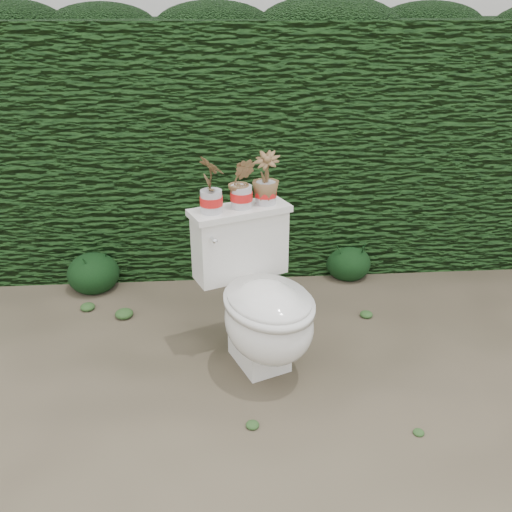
{
  "coord_description": "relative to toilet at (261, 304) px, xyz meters",
  "views": [
    {
      "loc": [
        -0.03,
        -2.14,
        1.69
      ],
      "look_at": [
        0.14,
        0.28,
        0.55
      ],
      "focal_mm": 38.0,
      "sensor_mm": 36.0,
      "label": 1
    }
  ],
  "objects": [
    {
      "name": "potted_plant_left",
      "position": [
        -0.23,
        0.17,
        0.55
      ],
      "size": [
        0.16,
        0.17,
        0.27
      ],
      "primitive_type": "imported",
      "rotation": [
        0.0,
        0.0,
        2.2
      ],
      "color": "#266720",
      "rests_on": "toilet"
    },
    {
      "name": "potted_plant_center",
      "position": [
        -0.08,
        0.23,
        0.54
      ],
      "size": [
        0.14,
        0.12,
        0.23
      ],
      "primitive_type": "imported",
      "rotation": [
        0.0,
        0.0,
        6.14
      ],
      "color": "#266720",
      "rests_on": "toilet"
    },
    {
      "name": "liriope_clump_2",
      "position": [
        0.67,
        0.96,
        -0.23
      ],
      "size": [
        0.3,
        0.3,
        0.24
      ],
      "primitive_type": "ellipsoid",
      "color": "black",
      "rests_on": "ground"
    },
    {
      "name": "hedge",
      "position": [
        -0.16,
        1.45,
        0.44
      ],
      "size": [
        8.0,
        1.0,
        1.6
      ],
      "primitive_type": "cube",
      "color": "#204A18",
      "rests_on": "ground"
    },
    {
      "name": "liriope_clump_1",
      "position": [
        -1.01,
        0.9,
        -0.22
      ],
      "size": [
        0.33,
        0.33,
        0.27
      ],
      "primitive_type": "ellipsoid",
      "color": "black",
      "rests_on": "ground"
    },
    {
      "name": "toilet",
      "position": [
        0.0,
        0.0,
        0.0
      ],
      "size": [
        0.67,
        0.8,
        0.78
      ],
      "rotation": [
        0.0,
        0.0,
        0.38
      ],
      "color": "silver",
      "rests_on": "ground"
    },
    {
      "name": "potted_plant_right",
      "position": [
        0.04,
        0.28,
        0.54
      ],
      "size": [
        0.19,
        0.19,
        0.25
      ],
      "primitive_type": "imported",
      "rotation": [
        0.0,
        0.0,
        5.81
      ],
      "color": "#266720",
      "rests_on": "toilet"
    },
    {
      "name": "ground",
      "position": [
        -0.16,
        -0.15,
        -0.36
      ],
      "size": [
        60.0,
        60.0,
        0.0
      ],
      "primitive_type": "plane",
      "color": "#6A5F49",
      "rests_on": "ground"
    }
  ]
}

